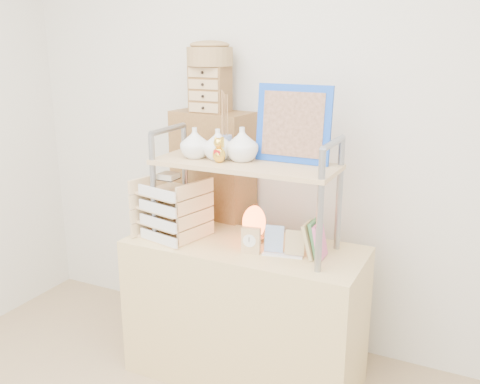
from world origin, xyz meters
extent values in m
cube|color=silver|center=(0.00, 1.70, 1.30)|extent=(3.40, 0.02, 2.60)
cube|color=tan|center=(0.00, 1.20, 0.38)|extent=(1.20, 0.50, 0.75)
cube|color=brown|center=(-0.38, 1.57, 0.68)|extent=(0.48, 0.29, 1.35)
cylinder|color=gray|center=(-0.43, 1.05, 1.02)|extent=(0.03, 0.03, 0.55)
cylinder|color=gray|center=(-0.43, 1.35, 1.02)|extent=(0.03, 0.03, 0.55)
cylinder|color=gray|center=(-0.43, 1.20, 1.30)|extent=(0.03, 0.30, 0.03)
cylinder|color=gray|center=(0.43, 1.05, 1.02)|extent=(0.03, 0.03, 0.55)
cylinder|color=gray|center=(0.43, 1.35, 1.02)|extent=(0.03, 0.03, 0.55)
cylinder|color=gray|center=(0.43, 1.20, 1.30)|extent=(0.03, 0.30, 0.03)
cube|color=tan|center=(0.00, 1.20, 1.16)|extent=(0.90, 0.34, 0.02)
imported|color=white|center=(-0.26, 1.18, 1.25)|extent=(0.14, 0.14, 0.15)
imported|color=white|center=(-0.14, 1.20, 1.25)|extent=(0.14, 0.14, 0.15)
imported|color=white|center=(-0.02, 1.22, 1.25)|extent=(0.16, 0.16, 0.16)
cylinder|color=#23449B|center=(-0.17, 1.32, 1.22)|extent=(0.07, 0.07, 0.10)
cube|color=blue|center=(0.21, 1.30, 1.36)|extent=(0.37, 0.06, 0.37)
cube|color=brown|center=(0.21, 1.29, 1.36)|extent=(0.30, 0.04, 0.30)
cube|color=pink|center=(0.39, 1.20, 0.83)|extent=(0.05, 0.12, 0.17)
cube|color=#478F4F|center=(0.37, 1.22, 0.83)|extent=(0.05, 0.12, 0.17)
cube|color=tan|center=(0.35, 1.20, 0.83)|extent=(0.06, 0.13, 0.17)
cube|color=tan|center=(-0.39, 1.14, 0.76)|extent=(0.33, 0.32, 0.01)
cube|color=white|center=(-0.39, 1.01, 0.78)|extent=(0.25, 0.07, 0.05)
cube|color=tan|center=(-0.39, 1.14, 0.83)|extent=(0.33, 0.32, 0.01)
cube|color=white|center=(-0.39, 1.01, 0.86)|extent=(0.25, 0.07, 0.05)
cube|color=tan|center=(-0.39, 1.14, 0.91)|extent=(0.33, 0.32, 0.01)
cube|color=white|center=(-0.39, 1.01, 0.94)|extent=(0.25, 0.07, 0.05)
cube|color=tan|center=(-0.39, 1.14, 0.99)|extent=(0.33, 0.32, 0.01)
cube|color=white|center=(-0.39, 1.01, 1.02)|extent=(0.25, 0.07, 0.05)
cube|color=beige|center=(-0.39, 1.12, 1.08)|extent=(0.09, 0.09, 0.03)
cylinder|color=brown|center=(0.02, 1.26, 0.76)|extent=(0.11, 0.11, 0.02)
ellipsoid|color=#FF521E|center=(0.02, 1.26, 0.86)|extent=(0.12, 0.12, 0.17)
cube|color=tan|center=(0.08, 1.11, 0.81)|extent=(0.09, 0.05, 0.13)
cylinder|color=white|center=(0.08, 1.09, 0.82)|extent=(0.06, 0.02, 0.06)
cube|color=white|center=(0.23, 1.15, 0.75)|extent=(0.20, 0.09, 0.01)
cube|color=#214C98|center=(0.18, 1.16, 0.83)|extent=(0.09, 0.04, 0.13)
cube|color=tan|center=(0.28, 1.16, 0.82)|extent=(0.09, 0.04, 0.12)
cube|color=brown|center=(-0.38, 1.55, 1.48)|extent=(0.20, 0.15, 0.25)
cube|color=tan|center=(-0.38, 1.47, 1.38)|extent=(0.18, 0.01, 0.05)
cube|color=tan|center=(-0.38, 1.47, 1.44)|extent=(0.18, 0.01, 0.05)
cube|color=tan|center=(-0.38, 1.47, 1.51)|extent=(0.18, 0.01, 0.05)
cube|color=tan|center=(-0.38, 1.47, 1.57)|extent=(0.18, 0.01, 0.05)
cylinder|color=olive|center=(-0.38, 1.55, 1.65)|extent=(0.25, 0.25, 0.10)
camera|label=1|loc=(1.07, -1.06, 1.74)|focal=40.00mm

